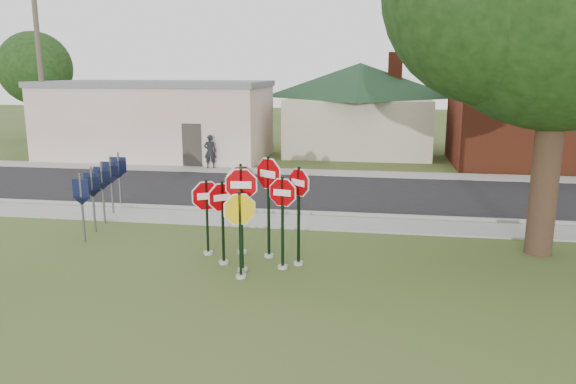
% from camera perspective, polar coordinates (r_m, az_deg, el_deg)
% --- Properties ---
extents(ground, '(120.00, 120.00, 0.00)m').
position_cam_1_polar(ground, '(13.06, -5.63, -9.38)').
color(ground, '#33491B').
rests_on(ground, ground).
extents(sidewalk_near, '(60.00, 1.60, 0.06)m').
position_cam_1_polar(sidewalk_near, '(18.15, -1.23, -2.96)').
color(sidewalk_near, gray).
rests_on(sidewalk_near, ground).
extents(road, '(60.00, 7.00, 0.04)m').
position_cam_1_polar(road, '(22.47, 0.84, 0.01)').
color(road, black).
rests_on(road, ground).
extents(sidewalk_far, '(60.00, 1.60, 0.06)m').
position_cam_1_polar(sidewalk_far, '(26.65, 2.18, 1.98)').
color(sidewalk_far, gray).
rests_on(sidewalk_far, ground).
extents(curb, '(60.00, 0.20, 0.14)m').
position_cam_1_polar(curb, '(19.09, -0.69, -2.06)').
color(curb, gray).
rests_on(curb, ground).
extents(stop_sign_center, '(1.07, 0.24, 2.70)m').
position_cam_1_polar(stop_sign_center, '(13.40, -4.75, -1.23)').
color(stop_sign_center, '#9F9B94').
rests_on(stop_sign_center, ground).
extents(stop_sign_yellow, '(0.97, 0.41, 2.19)m').
position_cam_1_polar(stop_sign_yellow, '(13.06, -4.90, -3.34)').
color(stop_sign_yellow, '#9F9B94').
rests_on(stop_sign_yellow, ground).
extents(stop_sign_left, '(0.80, 0.63, 2.24)m').
position_cam_1_polar(stop_sign_left, '(14.05, -6.66, -2.09)').
color(stop_sign_left, '#9F9B94').
rests_on(stop_sign_left, ground).
extents(stop_sign_right, '(0.95, 0.24, 2.41)m').
position_cam_1_polar(stop_sign_right, '(13.59, -0.56, -1.98)').
color(stop_sign_right, '#9F9B94').
rests_on(stop_sign_right, ground).
extents(stop_sign_back_right, '(0.97, 0.63, 2.79)m').
position_cam_1_polar(stop_sign_back_right, '(14.37, -1.99, 0.09)').
color(stop_sign_back_right, '#9F9B94').
rests_on(stop_sign_back_right, ground).
extents(stop_sign_back_left, '(0.92, 0.64, 2.54)m').
position_cam_1_polar(stop_sign_back_left, '(14.77, -4.79, -0.38)').
color(stop_sign_back_left, '#9F9B94').
rests_on(stop_sign_back_left, ground).
extents(stop_sign_far_right, '(0.77, 0.61, 2.60)m').
position_cam_1_polar(stop_sign_far_right, '(13.83, 1.09, -1.18)').
color(stop_sign_far_right, '#9F9B94').
rests_on(stop_sign_far_right, ground).
extents(stop_sign_far_left, '(0.94, 0.57, 2.14)m').
position_cam_1_polar(stop_sign_far_left, '(14.85, -8.25, -1.59)').
color(stop_sign_far_left, '#9F9B94').
rests_on(stop_sign_far_left, ground).
extents(route_sign_row, '(1.43, 4.63, 2.00)m').
position_cam_1_polar(route_sign_row, '(18.70, -18.33, 0.62)').
color(route_sign_row, '#59595E').
rests_on(route_sign_row, ground).
extents(building_stucco, '(12.20, 6.20, 4.20)m').
position_cam_1_polar(building_stucco, '(32.22, -13.16, 7.27)').
color(building_stucco, silver).
rests_on(building_stucco, ground).
extents(building_house, '(11.60, 11.60, 6.20)m').
position_cam_1_polar(building_house, '(33.76, 7.30, 10.26)').
color(building_house, '#C0B398').
rests_on(building_house, ground).
extents(building_brick, '(10.20, 6.20, 4.75)m').
position_cam_1_polar(building_brick, '(31.57, 25.56, 6.76)').
color(building_brick, maroon).
rests_on(building_brick, ground).
extents(utility_pole_near, '(2.20, 0.26, 9.50)m').
position_cam_1_polar(utility_pole_near, '(31.93, -23.88, 11.58)').
color(utility_pole_near, '#493C30').
rests_on(utility_pole_near, ground).
extents(bg_tree_left, '(4.90, 4.90, 7.35)m').
position_cam_1_polar(bg_tree_left, '(42.58, -24.31, 11.36)').
color(bg_tree_left, '#302115').
rests_on(bg_tree_left, ground).
extents(pedestrian, '(0.68, 0.53, 1.65)m').
position_cam_1_polar(pedestrian, '(27.82, -7.91, 4.10)').
color(pedestrian, black).
rests_on(pedestrian, sidewalk_far).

